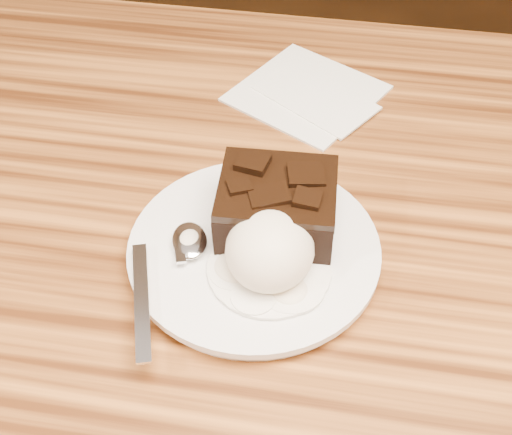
% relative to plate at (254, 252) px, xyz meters
% --- Properties ---
extents(plate, '(0.21, 0.21, 0.02)m').
position_rel_plate_xyz_m(plate, '(0.00, 0.00, 0.00)').
color(plate, silver).
rests_on(plate, dining_table).
extents(brownie, '(0.10, 0.08, 0.04)m').
position_rel_plate_xyz_m(brownie, '(0.01, 0.02, 0.03)').
color(brownie, black).
rests_on(brownie, plate).
extents(ice_cream_scoop, '(0.07, 0.07, 0.06)m').
position_rel_plate_xyz_m(ice_cream_scoop, '(0.02, -0.02, 0.03)').
color(ice_cream_scoop, beige).
rests_on(ice_cream_scoop, plate).
extents(melt_puddle, '(0.10, 0.10, 0.00)m').
position_rel_plate_xyz_m(melt_puddle, '(0.02, -0.02, 0.01)').
color(melt_puddle, white).
rests_on(melt_puddle, plate).
extents(spoon, '(0.08, 0.17, 0.01)m').
position_rel_plate_xyz_m(spoon, '(-0.05, -0.01, 0.01)').
color(spoon, silver).
rests_on(spoon, plate).
extents(napkin, '(0.18, 0.18, 0.01)m').
position_rel_plate_xyz_m(napkin, '(0.02, 0.23, -0.01)').
color(napkin, white).
rests_on(napkin, dining_table).
extents(crumb_a, '(0.01, 0.01, 0.00)m').
position_rel_plate_xyz_m(crumb_a, '(0.02, -0.00, 0.01)').
color(crumb_a, black).
rests_on(crumb_a, plate).
extents(crumb_b, '(0.01, 0.01, 0.00)m').
position_rel_plate_xyz_m(crumb_b, '(0.05, 0.02, 0.01)').
color(crumb_b, black).
rests_on(crumb_b, plate).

